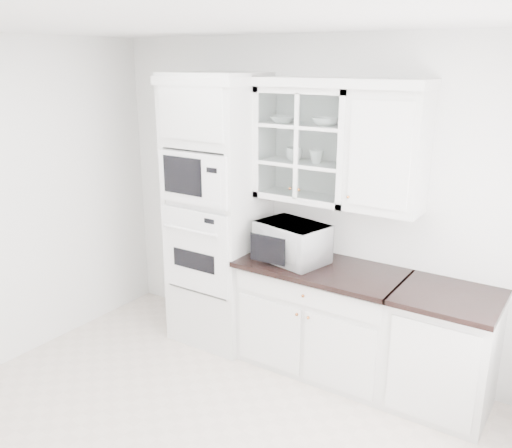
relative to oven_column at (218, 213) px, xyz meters
The scene contains 12 objects.
room_shell 1.37m from the oven_column, 52.79° to the right, with size 4.00×3.50×2.70m.
oven_column is the anchor object (origin of this frame).
base_cabinet_run 1.27m from the oven_column, ahead, with size 1.32×0.67×0.92m.
extra_base_cabinet 2.16m from the oven_column, ahead, with size 0.72×0.67×0.92m.
upper_cabinet_glass 1.03m from the oven_column, 12.10° to the left, with size 0.80×0.33×0.90m.
upper_cabinet_solid 1.60m from the oven_column, ahead, with size 0.55×0.33×0.90m, color silver.
crown_molding 1.33m from the oven_column, 11.90° to the left, with size 2.14×0.38×0.07m, color white.
countertop_microwave 0.78m from the oven_column, ahead, with size 0.55×0.45×0.32m, color white.
bowl_a 1.02m from the oven_column, 16.32° to the left, with size 0.21×0.21×0.05m, color white.
bowl_b 1.28m from the oven_column, ahead, with size 0.20×0.20×0.06m, color white.
cup_a 0.89m from the oven_column, 13.24° to the left, with size 0.14×0.14×0.11m, color white.
cup_b 1.05m from the oven_column, 10.67° to the left, with size 0.11×0.11×0.11m, color white.
Camera 1 is at (2.07, -2.24, 2.50)m, focal length 38.00 mm.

